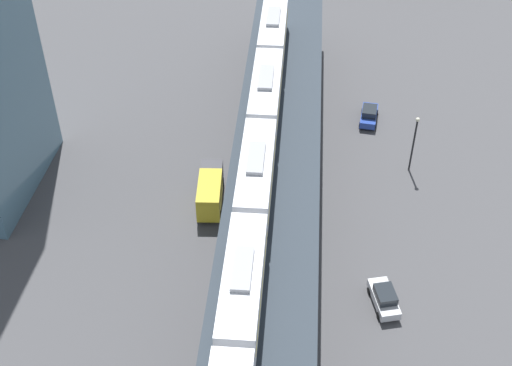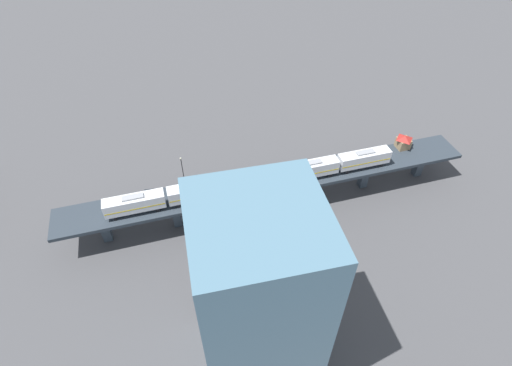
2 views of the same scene
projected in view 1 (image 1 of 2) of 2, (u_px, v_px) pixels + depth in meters
The scene contains 7 objects.
ground_plane at pixel (268, 288), 64.83m from camera, with size 400.00×400.00×0.00m, color #424244.
elevated_viaduct at pixel (269, 238), 60.35m from camera, with size 13.43×92.32×7.76m.
subway_train at pixel (256, 174), 61.11m from camera, with size 6.24×62.46×4.45m.
street_car_blue at pixel (369, 115), 83.92m from camera, with size 2.22×4.53×1.89m.
street_car_silver at pixel (384, 298), 62.78m from camera, with size 3.01×4.73×1.89m.
delivery_truck at pixel (210, 190), 72.45m from camera, with size 3.03×7.40×3.20m.
street_lamp at pixel (414, 140), 74.97m from camera, with size 0.44×0.44×6.94m.
Camera 1 is at (4.55, -42.64, 49.58)m, focal length 50.00 mm.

